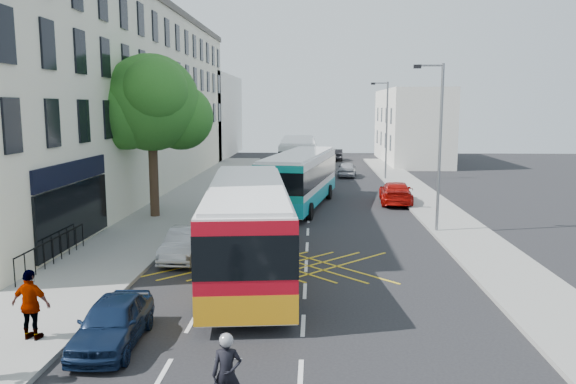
# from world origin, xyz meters

# --- Properties ---
(ground) EXTENTS (120.00, 120.00, 0.00)m
(ground) POSITION_xyz_m (0.00, 0.00, 0.00)
(ground) COLOR black
(ground) RESTS_ON ground
(pavement_left) EXTENTS (5.00, 70.00, 0.15)m
(pavement_left) POSITION_xyz_m (-8.50, 15.00, 0.07)
(pavement_left) COLOR gray
(pavement_left) RESTS_ON ground
(pavement_right) EXTENTS (3.00, 70.00, 0.15)m
(pavement_right) POSITION_xyz_m (7.50, 15.00, 0.07)
(pavement_right) COLOR gray
(pavement_right) RESTS_ON ground
(terrace_main) EXTENTS (8.30, 45.00, 13.50)m
(terrace_main) POSITION_xyz_m (-14.00, 24.49, 6.76)
(terrace_main) COLOR #EBE7C4
(terrace_main) RESTS_ON ground
(terrace_far) EXTENTS (8.00, 20.00, 10.00)m
(terrace_far) POSITION_xyz_m (-14.00, 55.00, 5.00)
(terrace_far) COLOR silver
(terrace_far) RESTS_ON ground
(building_right) EXTENTS (6.00, 18.00, 8.00)m
(building_right) POSITION_xyz_m (11.00, 48.00, 4.00)
(building_right) COLOR silver
(building_right) RESTS_ON ground
(street_tree) EXTENTS (6.30, 5.70, 8.80)m
(street_tree) POSITION_xyz_m (-8.51, 14.97, 6.29)
(street_tree) COLOR #382619
(street_tree) RESTS_ON pavement_left
(lamp_near) EXTENTS (1.45, 0.15, 8.00)m
(lamp_near) POSITION_xyz_m (6.20, 12.00, 4.62)
(lamp_near) COLOR slate
(lamp_near) RESTS_ON pavement_right
(lamp_far) EXTENTS (1.45, 0.15, 8.00)m
(lamp_far) POSITION_xyz_m (6.20, 32.00, 4.62)
(lamp_far) COLOR slate
(lamp_far) RESTS_ON pavement_right
(railings) EXTENTS (0.08, 5.60, 1.14)m
(railings) POSITION_xyz_m (-9.70, 5.30, 0.72)
(railings) COLOR black
(railings) RESTS_ON pavement_left
(bus_near) EXTENTS (4.11, 12.33, 3.40)m
(bus_near) POSITION_xyz_m (-2.15, 4.87, 1.79)
(bus_near) COLOR silver
(bus_near) RESTS_ON ground
(bus_mid) EXTENTS (4.74, 12.14, 3.33)m
(bus_mid) POSITION_xyz_m (-0.58, 19.07, 1.75)
(bus_mid) COLOR silver
(bus_mid) RESTS_ON ground
(bus_far) EXTENTS (3.28, 12.42, 3.48)m
(bus_far) POSITION_xyz_m (-1.02, 31.61, 1.83)
(bus_far) COLOR silver
(bus_far) RESTS_ON ground
(motorbike) EXTENTS (0.65, 2.02, 1.79)m
(motorbike) POSITION_xyz_m (-1.41, -4.87, 0.84)
(motorbike) COLOR black
(motorbike) RESTS_ON ground
(parked_car_blue) EXTENTS (1.62, 3.76, 1.26)m
(parked_car_blue) POSITION_xyz_m (-4.90, -1.56, 0.63)
(parked_car_blue) COLOR #0E1C38
(parked_car_blue) RESTS_ON ground
(parked_car_silver) EXTENTS (1.48, 3.91, 1.27)m
(parked_car_silver) POSITION_xyz_m (-4.90, 6.79, 0.64)
(parked_car_silver) COLOR #A1A3A8
(parked_car_silver) RESTS_ON ground
(red_hatchback) EXTENTS (2.34, 5.00, 1.41)m
(red_hatchback) POSITION_xyz_m (5.50, 20.44, 0.70)
(red_hatchback) COLOR #A00B06
(red_hatchback) RESTS_ON ground
(distant_car_grey) EXTENTS (2.51, 4.83, 1.30)m
(distant_car_grey) POSITION_xyz_m (-1.37, 44.01, 0.65)
(distant_car_grey) COLOR #404248
(distant_car_grey) RESTS_ON ground
(distant_car_silver) EXTENTS (1.92, 3.98, 1.31)m
(distant_car_silver) POSITION_xyz_m (3.21, 34.28, 0.66)
(distant_car_silver) COLOR #A3A5AB
(distant_car_silver) RESTS_ON ground
(distant_car_dark) EXTENTS (1.62, 4.00, 1.29)m
(distant_car_dark) POSITION_xyz_m (2.88, 49.57, 0.65)
(distant_car_dark) COLOR black
(distant_car_dark) RESTS_ON ground
(pedestrian_far) EXTENTS (1.15, 0.63, 1.86)m
(pedestrian_far) POSITION_xyz_m (-7.00, -1.61, 1.08)
(pedestrian_far) COLOR gray
(pedestrian_far) RESTS_ON pavement_left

